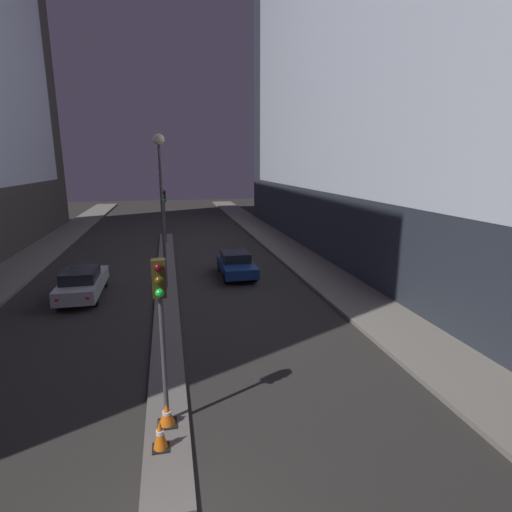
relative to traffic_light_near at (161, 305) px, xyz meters
name	(u,v)px	position (x,y,z in m)	size (l,w,h in m)	color
building_right	(366,52)	(13.33, 16.91, 10.19)	(6.01, 41.46, 26.75)	#2D333D
median_strip	(167,282)	(0.00, 12.29, -3.13)	(1.06, 30.24, 0.12)	#66605B
traffic_light_near	(161,305)	(0.00, 0.00, 0.00)	(0.32, 0.42, 4.17)	#4C4C51
traffic_light_mid	(164,204)	(0.00, 23.30, 0.00)	(0.32, 0.42, 4.17)	#4C4C51
street_lamp	(161,181)	(0.00, 11.35, 2.36)	(0.56, 0.56, 7.66)	#4C4C51
traffic_cone_near	(160,434)	(-0.14, -0.99, -2.71)	(0.39, 0.39, 0.73)	black
traffic_cone_far	(167,414)	(0.00, -0.14, -2.79)	(0.48, 0.48, 0.56)	black
car_left_lane	(82,282)	(-3.96, 10.83, -2.44)	(1.78, 4.71, 1.47)	#B2B2B7
car_right_lane	(236,264)	(3.96, 12.95, -2.48)	(1.81, 4.11, 1.37)	navy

